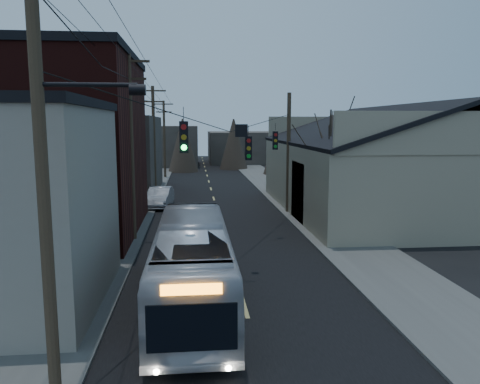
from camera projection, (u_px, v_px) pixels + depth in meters
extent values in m
cube|color=black|center=(215.00, 202.00, 38.02)|extent=(9.00, 110.00, 0.02)
cube|color=#474744|center=(134.00, 203.00, 37.37)|extent=(4.00, 110.00, 0.12)
cube|color=#474744|center=(293.00, 201.00, 38.66)|extent=(4.00, 110.00, 0.12)
cube|color=black|center=(46.00, 148.00, 26.46)|extent=(10.00, 12.00, 10.00)
cube|color=#37322C|center=(107.00, 155.00, 42.48)|extent=(9.00, 14.00, 7.00)
cube|color=gray|center=(396.00, 177.00, 34.03)|extent=(16.00, 20.00, 5.00)
cube|color=black|center=(344.00, 125.00, 33.08)|extent=(8.16, 20.60, 2.86)
cube|color=black|center=(452.00, 125.00, 33.88)|extent=(8.16, 20.60, 2.86)
cube|color=#37322C|center=(165.00, 146.00, 71.45)|extent=(10.00, 12.00, 6.00)
cube|color=#37322C|center=(245.00, 147.00, 77.73)|extent=(12.00, 14.00, 5.00)
cone|color=black|center=(329.00, 170.00, 28.31)|extent=(0.40, 0.40, 7.20)
cylinder|color=#382B1E|center=(42.00, 176.00, 10.19)|extent=(0.28, 0.28, 10.50)
cylinder|color=#382B1E|center=(131.00, 149.00, 24.99)|extent=(0.28, 0.28, 10.00)
cube|color=#382B1E|center=(128.00, 61.00, 24.32)|extent=(2.20, 0.12, 0.12)
cylinder|color=#382B1E|center=(154.00, 143.00, 39.79)|extent=(0.28, 0.28, 9.50)
cube|color=#382B1E|center=(153.00, 91.00, 39.16)|extent=(2.20, 0.12, 0.12)
cylinder|color=#382B1E|center=(164.00, 140.00, 54.59)|extent=(0.28, 0.28, 9.00)
cube|color=#382B1E|center=(164.00, 104.00, 54.00)|extent=(2.20, 0.12, 0.12)
cylinder|color=#382B1E|center=(288.00, 154.00, 32.98)|extent=(0.28, 0.28, 8.50)
cube|color=black|center=(184.00, 137.00, 14.81)|extent=(0.28, 0.20, 1.00)
cube|color=black|center=(248.00, 148.00, 19.59)|extent=(0.28, 0.20, 1.00)
cube|color=black|center=(275.00, 141.00, 25.70)|extent=(0.28, 0.20, 1.00)
imported|color=#A9ACB5|center=(192.00, 264.00, 16.40)|extent=(2.54, 10.79, 3.00)
imported|color=#96979D|center=(160.00, 197.00, 35.92)|extent=(2.05, 4.79, 1.53)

